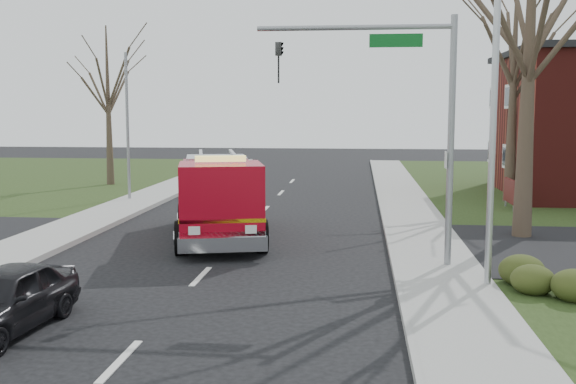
# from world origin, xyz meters

# --- Properties ---
(ground) EXTENTS (120.00, 120.00, 0.00)m
(ground) POSITION_xyz_m (0.00, 0.00, 0.00)
(ground) COLOR black
(ground) RESTS_ON ground
(sidewalk_right) EXTENTS (2.40, 80.00, 0.15)m
(sidewalk_right) POSITION_xyz_m (6.20, 0.00, 0.07)
(sidewalk_right) COLOR gray
(sidewalk_right) RESTS_ON ground
(health_center_sign) EXTENTS (0.12, 2.00, 1.40)m
(health_center_sign) POSITION_xyz_m (10.50, 12.50, 0.88)
(health_center_sign) COLOR #551513
(health_center_sign) RESTS_ON ground
(hedge_corner) EXTENTS (2.80, 2.00, 0.90)m
(hedge_corner) POSITION_xyz_m (9.00, -1.00, 0.58)
(hedge_corner) COLOR #2F3B15
(hedge_corner) RESTS_ON lawn_right
(bare_tree_near) EXTENTS (6.00, 6.00, 12.00)m
(bare_tree_near) POSITION_xyz_m (9.50, 6.00, 7.41)
(bare_tree_near) COLOR #382E21
(bare_tree_near) RESTS_ON ground
(bare_tree_far) EXTENTS (5.25, 5.25, 10.50)m
(bare_tree_far) POSITION_xyz_m (11.00, 15.00, 6.49)
(bare_tree_far) COLOR #382E21
(bare_tree_far) RESTS_ON ground
(bare_tree_left) EXTENTS (4.50, 4.50, 9.00)m
(bare_tree_left) POSITION_xyz_m (-10.00, 20.00, 5.56)
(bare_tree_left) COLOR #382E21
(bare_tree_left) RESTS_ON ground
(traffic_signal_mast) EXTENTS (5.29, 0.18, 6.80)m
(traffic_signal_mast) POSITION_xyz_m (5.21, 1.50, 4.71)
(traffic_signal_mast) COLOR gray
(traffic_signal_mast) RESTS_ON ground
(streetlight_pole) EXTENTS (1.48, 0.16, 8.40)m
(streetlight_pole) POSITION_xyz_m (7.14, -0.50, 4.55)
(streetlight_pole) COLOR #B7BABF
(streetlight_pole) RESTS_ON ground
(utility_pole_far) EXTENTS (0.14, 0.14, 7.00)m
(utility_pole_far) POSITION_xyz_m (-6.80, 14.00, 3.50)
(utility_pole_far) COLOR gray
(utility_pole_far) RESTS_ON ground
(fire_engine) EXTENTS (4.22, 7.74, 2.96)m
(fire_engine) POSITION_xyz_m (-0.61, 5.19, 1.34)
(fire_engine) COLOR #A10718
(fire_engine) RESTS_ON ground
(parked_car_maroon) EXTENTS (1.86, 3.95, 1.31)m
(parked_car_maroon) POSITION_xyz_m (-2.80, -4.72, 0.65)
(parked_car_maroon) COLOR black
(parked_car_maroon) RESTS_ON ground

